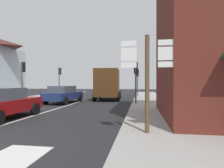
{
  "coord_description": "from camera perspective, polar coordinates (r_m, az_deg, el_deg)",
  "views": [
    {
      "loc": [
        5.5,
        -4.59,
        1.69
      ],
      "look_at": [
        3.21,
        10.48,
        1.63
      ],
      "focal_mm": 30.42,
      "sensor_mm": 36.0,
      "label": 1
    }
  ],
  "objects": [
    {
      "name": "sidewalk_right",
      "position": [
        12.73,
        12.58,
        -7.1
      ],
      "size": [
        3.11,
        44.0,
        0.14
      ],
      "primitive_type": "cube",
      "color": "#9E9B96",
      "rests_on": "ground"
    },
    {
      "name": "sedan_near",
      "position": [
        10.32,
        -30.35,
        -4.98
      ],
      "size": [
        1.97,
        4.2,
        1.47
      ],
      "color": "maroon",
      "rests_on": "ground"
    },
    {
      "name": "ground_plane",
      "position": [
        15.69,
        -11.99,
        -5.97
      ],
      "size": [
        80.0,
        80.0,
        0.0
      ],
      "primitive_type": "plane",
      "color": "#232326"
    },
    {
      "name": "sedan_far",
      "position": [
        16.77,
        -14.38,
        -2.97
      ],
      "size": [
        2.29,
        4.35,
        1.47
      ],
      "color": "navy",
      "rests_on": "ground"
    },
    {
      "name": "lane_turn_arrow",
      "position": [
        4.89,
        -29.78,
        -19.97
      ],
      "size": [
        1.2,
        2.2,
        0.01
      ],
      "primitive_type": "cube",
      "color": "silver",
      "rests_on": "ground"
    },
    {
      "name": "lane_centre_stripe",
      "position": [
        12.06,
        -18.78,
        -7.82
      ],
      "size": [
        0.16,
        12.0,
        0.01
      ],
      "primitive_type": "cube",
      "color": "silver",
      "rests_on": "ground"
    },
    {
      "name": "delivery_truck",
      "position": [
        19.15,
        -1.22,
        0.1
      ],
      "size": [
        2.77,
        5.14,
        3.05
      ],
      "color": "#4C2D14",
      "rests_on": "ground"
    },
    {
      "name": "route_sign_post",
      "position": [
        6.05,
        10.52,
        2.29
      ],
      "size": [
        1.66,
        0.14,
        3.2
      ],
      "color": "brown",
      "rests_on": "ground"
    },
    {
      "name": "traffic_light_far_right",
      "position": [
        22.91,
        7.69,
        2.27
      ],
      "size": [
        0.3,
        0.49,
        3.39
      ],
      "color": "#47474C",
      "rests_on": "ground"
    },
    {
      "name": "traffic_light_near_left",
      "position": [
        19.06,
        -25.23,
        3.16
      ],
      "size": [
        0.3,
        0.49,
        3.61
      ],
      "color": "#47474C",
      "rests_on": "ground"
    },
    {
      "name": "traffic_light_near_right",
      "position": [
        15.08,
        7.18,
        3.21
      ],
      "size": [
        0.3,
        0.49,
        3.34
      ],
      "color": "#47474C",
      "rests_on": "ground"
    },
    {
      "name": "traffic_light_far_left",
      "position": [
        26.0,
        -15.46,
        2.59
      ],
      "size": [
        0.3,
        0.49,
        3.74
      ],
      "color": "#47474C",
      "rests_on": "ground"
    }
  ]
}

